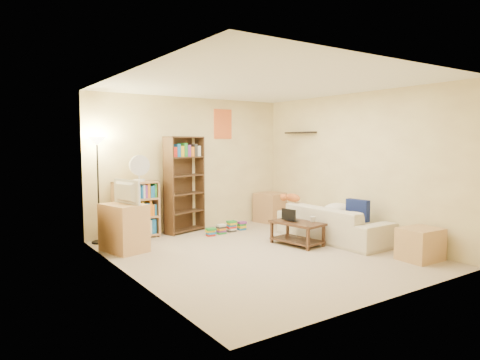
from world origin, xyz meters
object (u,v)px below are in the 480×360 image
object	(u,v)px
side_table	(271,207)
desk_fan	(139,168)
end_cabinet	(420,244)
tv_stand	(124,228)
tabby_cat	(291,198)
floor_lamp	(97,159)
television	(123,192)
mug	(312,219)
coffee_table	(297,230)
short_bookshelf	(136,210)
sofa	(333,223)
laptop	(293,220)
tall_bookshelf	(184,182)

from	to	relation	value
side_table	desk_fan	bearing A→B (deg)	179.32
end_cabinet	tv_stand	bearing A→B (deg)	139.39
tabby_cat	floor_lamp	distance (m)	3.39
television	mug	bearing A→B (deg)	-130.97
tabby_cat	coffee_table	world-z (taller)	tabby_cat
short_bookshelf	side_table	bearing A→B (deg)	-3.33
mug	side_table	distance (m)	2.12
tabby_cat	side_table	world-z (taller)	tabby_cat
mug	sofa	bearing A→B (deg)	6.50
tv_stand	end_cabinet	bearing A→B (deg)	-55.24
floor_lamp	end_cabinet	world-z (taller)	floor_lamp
sofa	desk_fan	size ratio (longest dim) A/B	4.46
sofa	tabby_cat	bearing A→B (deg)	18.61
television	short_bookshelf	distance (m)	0.99
tabby_cat	mug	world-z (taller)	tabby_cat
floor_lamp	end_cabinet	bearing A→B (deg)	-46.07
side_table	tv_stand	bearing A→B (deg)	-168.59
laptop	tv_stand	bearing A→B (deg)	64.47
short_bookshelf	laptop	bearing A→B (deg)	-43.97
coffee_table	tall_bookshelf	xyz separation A→B (m)	(-1.06, 1.92, 0.70)
laptop	side_table	bearing A→B (deg)	-29.50
laptop	tall_bookshelf	distance (m)	2.17
desk_fan	side_table	bearing A→B (deg)	-0.68
short_bookshelf	end_cabinet	world-z (taller)	short_bookshelf
desk_fan	side_table	world-z (taller)	desk_fan
desk_fan	tv_stand	bearing A→B (deg)	-126.91
tv_stand	short_bookshelf	xyz separation A→B (m)	(0.48, 0.76, 0.13)
mug	short_bookshelf	xyz separation A→B (m)	(-2.18, 2.07, 0.07)
tall_bookshelf	floor_lamp	distance (m)	1.63
side_table	tabby_cat	bearing A→B (deg)	-111.12
tall_bookshelf	laptop	bearing A→B (deg)	-76.61
coffee_table	side_table	size ratio (longest dim) A/B	1.50
tv_stand	floor_lamp	xyz separation A→B (m)	(-0.16, 0.76, 1.03)
mug	tall_bookshelf	bearing A→B (deg)	121.00
tabby_cat	floor_lamp	world-z (taller)	floor_lamp
mug	desk_fan	bearing A→B (deg)	136.31
desk_fan	sofa	bearing A→B (deg)	-36.49
laptop	tall_bookshelf	size ratio (longest dim) A/B	0.17
coffee_table	short_bookshelf	xyz separation A→B (m)	(-1.99, 1.92, 0.26)
sofa	laptop	size ratio (longest dim) A/B	6.67
tabby_cat	tall_bookshelf	size ratio (longest dim) A/B	0.26
tabby_cat	side_table	xyz separation A→B (m)	(0.45, 1.17, -0.36)
sofa	tv_stand	size ratio (longest dim) A/B	2.80
mug	short_bookshelf	size ratio (longest dim) A/B	0.12
tv_stand	end_cabinet	xyz separation A→B (m)	(3.29, -2.82, -0.13)
sofa	laptop	xyz separation A→B (m)	(-0.72, 0.20, 0.09)
laptop	short_bookshelf	size ratio (longest dim) A/B	0.31
tabby_cat	tall_bookshelf	distance (m)	1.97
tv_stand	desk_fan	bearing A→B (deg)	38.46
television	short_bookshelf	size ratio (longest dim) A/B	0.65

